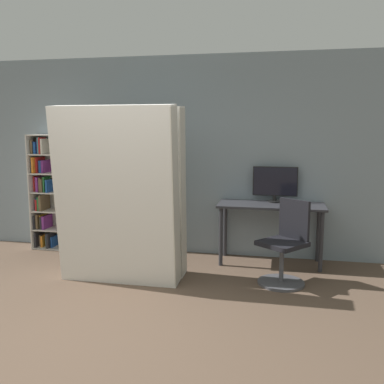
{
  "coord_description": "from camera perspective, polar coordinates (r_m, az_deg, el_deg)",
  "views": [
    {
      "loc": [
        1.6,
        -2.98,
        1.74
      ],
      "look_at": [
        0.67,
        1.51,
        1.05
      ],
      "focal_mm": 40.0,
      "sensor_mm": 36.0,
      "label": 1
    }
  ],
  "objects": [
    {
      "name": "office_chair",
      "position": [
        4.94,
        12.31,
        -7.54
      ],
      "size": [
        0.62,
        0.62,
        0.94
      ],
      "color": "#4C4C51",
      "rests_on": "ground"
    },
    {
      "name": "monitor",
      "position": [
        5.66,
        11.02,
        1.22
      ],
      "size": [
        0.58,
        0.18,
        0.46
      ],
      "color": "black",
      "rests_on": "desk"
    },
    {
      "name": "desk",
      "position": [
        5.55,
        10.49,
        -2.75
      ],
      "size": [
        1.34,
        0.55,
        0.78
      ],
      "color": "#2D2D33",
      "rests_on": "ground"
    },
    {
      "name": "mattress_far",
      "position": [
        5.1,
        -8.54,
        0.03
      ],
      "size": [
        1.36,
        0.35,
        1.98
      ],
      "color": "silver",
      "rests_on": "ground"
    },
    {
      "name": "ground_plane",
      "position": [
        3.8,
        -15.49,
        -19.01
      ],
      "size": [
        16.0,
        16.0,
        0.0
      ],
      "primitive_type": "plane",
      "color": "brown"
    },
    {
      "name": "bookshelf",
      "position": [
        6.52,
        -18.28,
        -0.08
      ],
      "size": [
        0.62,
        0.35,
        1.65
      ],
      "color": "beige",
      "rests_on": "ground"
    },
    {
      "name": "wall_back",
      "position": [
        5.98,
        -3.81,
        4.81
      ],
      "size": [
        8.0,
        0.06,
        2.7
      ],
      "color": "gray",
      "rests_on": "ground"
    },
    {
      "name": "mattress_near",
      "position": [
        4.78,
        -10.0,
        -0.56
      ],
      "size": [
        1.36,
        0.43,
        1.99
      ],
      "color": "silver",
      "rests_on": "ground"
    }
  ]
}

